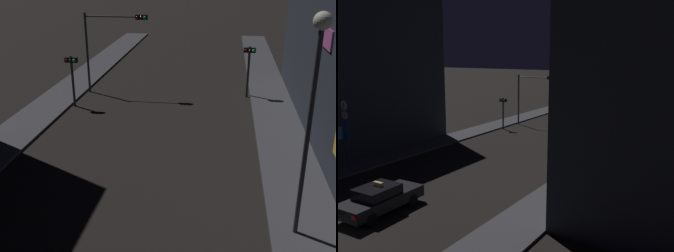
# 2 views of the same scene
# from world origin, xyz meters

# --- Properties ---
(sidewalk_left) EXTENTS (2.71, 56.49, 0.14)m
(sidewalk_left) POSITION_xyz_m (-7.19, 26.24, 0.07)
(sidewalk_left) COLOR #424247
(sidewalk_left) RESTS_ON ground_plane
(sidewalk_right) EXTENTS (2.71, 56.49, 0.14)m
(sidewalk_right) POSITION_xyz_m (7.19, 26.24, 0.07)
(sidewalk_right) COLOR #424247
(sidewalk_right) RESTS_ON ground_plane
(traffic_light_overhead) EXTENTS (4.40, 0.42, 5.59)m
(traffic_light_overhead) POSITION_xyz_m (-3.96, 29.87, 4.03)
(traffic_light_overhead) COLOR #2D2D33
(traffic_light_overhead) RESTS_ON ground_plane
(traffic_light_left_kerb) EXTENTS (0.80, 0.42, 3.31)m
(traffic_light_left_kerb) POSITION_xyz_m (-5.59, 26.64, 2.40)
(traffic_light_left_kerb) COLOR #2D2D33
(traffic_light_left_kerb) RESTS_ON ground_plane
(traffic_light_right_kerb) EXTENTS (0.80, 0.42, 3.53)m
(traffic_light_right_kerb) POSITION_xyz_m (5.59, 30.12, 2.54)
(traffic_light_right_kerb) COLOR #2D2D33
(traffic_light_right_kerb) RESTS_ON ground_plane
(street_lamp_near_block) EXTENTS (0.55, 0.55, 7.47)m
(street_lamp_near_block) POSITION_xyz_m (6.71, 14.38, 5.42)
(street_lamp_near_block) COLOR #2D2D33
(street_lamp_near_block) RESTS_ON sidewalk_right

